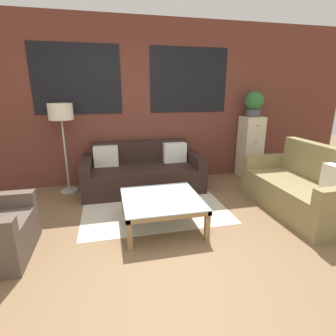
{
  "coord_description": "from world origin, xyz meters",
  "views": [
    {
      "loc": [
        -0.52,
        -2.29,
        1.63
      ],
      "look_at": [
        0.3,
        1.26,
        0.55
      ],
      "focal_mm": 28.0,
      "sensor_mm": 36.0,
      "label": 1
    }
  ],
  "objects_px": {
    "settee_vintage": "(301,189)",
    "drawer_cabinet": "(250,147)",
    "potted_plant": "(254,103)",
    "couch_dark": "(143,173)",
    "floor_lamp": "(61,116)",
    "coffee_table": "(161,202)"
  },
  "relations": [
    {
      "from": "settee_vintage",
      "to": "drawer_cabinet",
      "type": "distance_m",
      "value": 1.59
    },
    {
      "from": "coffee_table",
      "to": "couch_dark",
      "type": "bearing_deg",
      "value": 91.95
    },
    {
      "from": "drawer_cabinet",
      "to": "potted_plant",
      "type": "height_order",
      "value": "potted_plant"
    },
    {
      "from": "drawer_cabinet",
      "to": "floor_lamp",
      "type": "bearing_deg",
      "value": -178.84
    },
    {
      "from": "coffee_table",
      "to": "potted_plant",
      "type": "bearing_deg",
      "value": 37.03
    },
    {
      "from": "settee_vintage",
      "to": "potted_plant",
      "type": "relative_size",
      "value": 3.63
    },
    {
      "from": "potted_plant",
      "to": "settee_vintage",
      "type": "bearing_deg",
      "value": -93.14
    },
    {
      "from": "floor_lamp",
      "to": "drawer_cabinet",
      "type": "height_order",
      "value": "floor_lamp"
    },
    {
      "from": "settee_vintage",
      "to": "floor_lamp",
      "type": "height_order",
      "value": "floor_lamp"
    },
    {
      "from": "couch_dark",
      "to": "potted_plant",
      "type": "relative_size",
      "value": 4.33
    },
    {
      "from": "drawer_cabinet",
      "to": "settee_vintage",
      "type": "bearing_deg",
      "value": -93.14
    },
    {
      "from": "couch_dark",
      "to": "floor_lamp",
      "type": "xyz_separation_m",
      "value": [
        -1.23,
        0.16,
        0.97
      ]
    },
    {
      "from": "settee_vintage",
      "to": "drawer_cabinet",
      "type": "height_order",
      "value": "drawer_cabinet"
    },
    {
      "from": "coffee_table",
      "to": "floor_lamp",
      "type": "bearing_deg",
      "value": 130.54
    },
    {
      "from": "settee_vintage",
      "to": "floor_lamp",
      "type": "relative_size",
      "value": 1.15
    },
    {
      "from": "coffee_table",
      "to": "drawer_cabinet",
      "type": "distance_m",
      "value": 2.6
    },
    {
      "from": "drawer_cabinet",
      "to": "coffee_table",
      "type": "bearing_deg",
      "value": -142.97
    },
    {
      "from": "potted_plant",
      "to": "coffee_table",
      "type": "bearing_deg",
      "value": -142.97
    },
    {
      "from": "coffee_table",
      "to": "floor_lamp",
      "type": "xyz_separation_m",
      "value": [
        -1.28,
        1.49,
        0.92
      ]
    },
    {
      "from": "floor_lamp",
      "to": "drawer_cabinet",
      "type": "relative_size",
      "value": 1.24
    },
    {
      "from": "couch_dark",
      "to": "settee_vintage",
      "type": "height_order",
      "value": "settee_vintage"
    },
    {
      "from": "couch_dark",
      "to": "coffee_table",
      "type": "bearing_deg",
      "value": -88.05
    }
  ]
}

